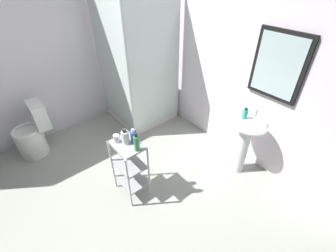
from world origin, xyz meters
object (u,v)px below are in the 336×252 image
object	(u,v)px
shampoo_bottle_blue	(133,137)
shower_stall	(139,96)
toilet	(33,134)
storage_cart	(130,165)
body_wash_bottle_green	(137,143)
lotion_bottle_white	(125,137)
pedestal_sink	(245,136)
rinse_cup	(117,138)
hand_soap_bottle	(245,114)

from	to	relation	value
shampoo_bottle_blue	shower_stall	bearing A→B (deg)	144.80
toilet	shower_stall	bearing A→B (deg)	80.82
storage_cart	body_wash_bottle_green	size ratio (longest dim) A/B	3.53
toilet	lotion_bottle_white	distance (m)	1.68
toilet	body_wash_bottle_green	distance (m)	1.85
storage_cart	lotion_bottle_white	xyz separation A→B (m)	(-0.03, 0.01, 0.38)
toilet	pedestal_sink	bearing A→B (deg)	43.02
toilet	rinse_cup	distance (m)	1.58
shower_stall	storage_cart	xyz separation A→B (m)	(1.22, -0.95, -0.03)
rinse_cup	pedestal_sink	bearing A→B (deg)	61.56
hand_soap_bottle	body_wash_bottle_green	distance (m)	1.29
shower_stall	rinse_cup	xyz separation A→B (m)	(1.11, -1.00, 0.32)
shower_stall	rinse_cup	distance (m)	1.53
pedestal_sink	rinse_cup	xyz separation A→B (m)	(-0.72, -1.33, 0.20)
shampoo_bottle_blue	toilet	bearing A→B (deg)	-153.22
shower_stall	rinse_cup	size ratio (longest dim) A/B	23.49
shower_stall	body_wash_bottle_green	xyz separation A→B (m)	(1.36, -0.91, 0.37)
pedestal_sink	hand_soap_bottle	world-z (taller)	hand_soap_bottle
lotion_bottle_white	shampoo_bottle_blue	world-z (taller)	lotion_bottle_white
toilet	body_wash_bottle_green	bearing A→B (deg)	23.91
body_wash_bottle_green	hand_soap_bottle	bearing A→B (deg)	71.54
lotion_bottle_white	storage_cart	bearing A→B (deg)	-16.93
toilet	hand_soap_bottle	world-z (taller)	hand_soap_bottle
lotion_bottle_white	pedestal_sink	bearing A→B (deg)	63.21
pedestal_sink	rinse_cup	bearing A→B (deg)	-118.44
pedestal_sink	toilet	distance (m)	2.87
hand_soap_bottle	lotion_bottle_white	bearing A→B (deg)	-114.68
body_wash_bottle_green	storage_cart	bearing A→B (deg)	-163.25
storage_cart	body_wash_bottle_green	bearing A→B (deg)	16.75
lotion_bottle_white	rinse_cup	bearing A→B (deg)	-142.24
storage_cart	body_wash_bottle_green	distance (m)	0.42
toilet	body_wash_bottle_green	size ratio (longest dim) A/B	3.63
lotion_bottle_white	shampoo_bottle_blue	size ratio (longest dim) A/B	1.07
storage_cart	lotion_bottle_white	distance (m)	0.38
hand_soap_bottle	lotion_bottle_white	distance (m)	1.38
toilet	rinse_cup	bearing A→B (deg)	24.49
pedestal_sink	toilet	bearing A→B (deg)	-136.98
shower_stall	shampoo_bottle_blue	size ratio (longest dim) A/B	11.70
lotion_bottle_white	shower_stall	bearing A→B (deg)	141.61
hand_soap_bottle	shampoo_bottle_blue	size ratio (longest dim) A/B	0.79
toilet	shampoo_bottle_blue	xyz separation A→B (m)	(1.50, 0.76, 0.50)
toilet	lotion_bottle_white	bearing A→B (deg)	25.32
shampoo_bottle_blue	lotion_bottle_white	bearing A→B (deg)	-124.16
hand_soap_bottle	shampoo_bottle_blue	distance (m)	1.29
toilet	rinse_cup	xyz separation A→B (m)	(1.37, 0.62, 0.47)
pedestal_sink	lotion_bottle_white	xyz separation A→B (m)	(-0.64, -1.26, 0.24)
shampoo_bottle_blue	pedestal_sink	bearing A→B (deg)	63.68
toilet	body_wash_bottle_green	world-z (taller)	body_wash_bottle_green
storage_cart	pedestal_sink	bearing A→B (deg)	64.54
body_wash_bottle_green	pedestal_sink	bearing A→B (deg)	69.11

